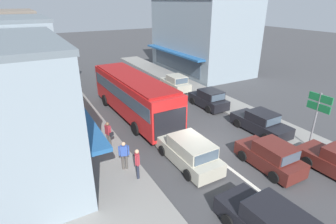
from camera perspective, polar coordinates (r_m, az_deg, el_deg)
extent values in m
plane|color=#3F3F42|center=(16.79, 7.01, -7.30)|extent=(140.00, 140.00, 0.00)
cube|color=silver|center=(19.75, 0.22, -2.20)|extent=(0.20, 28.00, 0.01)
cube|color=gray|center=(19.54, -20.52, -3.88)|extent=(5.20, 44.00, 0.14)
cube|color=gray|center=(24.55, 10.58, 2.74)|extent=(2.80, 44.00, 0.12)
cube|color=#84939E|center=(14.64, -32.67, -1.05)|extent=(6.04, 9.26, 6.74)
cube|color=#23568E|center=(14.96, -19.01, -0.84)|extent=(1.10, 8.52, 0.20)
cube|color=#425160|center=(15.46, -19.91, -5.55)|extent=(0.06, 7.41, 1.80)
cube|color=#84939E|center=(23.25, -32.32, 7.45)|extent=(7.09, 8.07, 7.15)
cube|color=gold|center=(23.55, -22.24, 7.27)|extent=(1.10, 7.43, 0.20)
cube|color=#425160|center=(23.86, -22.77, 4.10)|extent=(0.06, 6.46, 1.80)
cube|color=gray|center=(32.11, -32.11, 11.14)|extent=(6.53, 9.50, 7.34)
cube|color=#2D703D|center=(32.32, -25.17, 10.74)|extent=(1.10, 8.74, 0.20)
cube|color=#425160|center=(32.55, -25.51, 8.39)|extent=(0.06, 7.60, 1.80)
cube|color=#84939E|center=(34.51, 7.27, 15.97)|extent=(7.42, 13.03, 8.50)
cube|color=#23568E|center=(32.48, 1.04, 12.93)|extent=(1.10, 11.99, 0.20)
cube|color=#425160|center=(32.94, 1.66, 10.77)|extent=(0.06, 10.43, 1.80)
cube|color=red|center=(20.34, -7.51, 3.71)|extent=(2.84, 10.87, 2.70)
cube|color=#425160|center=(20.21, -7.57, 4.79)|extent=(2.86, 10.44, 0.90)
cube|color=black|center=(15.95, 0.55, -2.50)|extent=(2.25, 0.13, 1.76)
cube|color=maroon|center=(19.92, -7.72, 7.53)|extent=(2.69, 10.01, 0.12)
cylinder|color=black|center=(23.34, -13.52, 2.49)|extent=(0.29, 0.97, 0.96)
cylinder|color=black|center=(24.14, -7.90, 3.61)|extent=(0.29, 0.97, 0.96)
cylinder|color=black|center=(17.87, -7.05, -3.57)|extent=(0.29, 0.97, 0.96)
cylinder|color=black|center=(18.90, -0.14, -1.84)|extent=(0.29, 0.97, 0.96)
cube|color=black|center=(10.80, 23.73, -21.25)|extent=(1.76, 2.67, 0.68)
cube|color=#425160|center=(11.33, 18.12, -17.87)|extent=(1.51, 0.13, 0.58)
cylinder|color=black|center=(11.61, 12.93, -22.20)|extent=(0.21, 0.63, 0.62)
cylinder|color=black|center=(12.64, 18.97, -18.54)|extent=(0.21, 0.63, 0.62)
cube|color=#B7B29E|center=(14.89, 4.30, -9.17)|extent=(1.80, 4.52, 0.76)
cube|color=#B7B29E|center=(14.27, 5.17, -7.37)|extent=(1.66, 2.61, 0.68)
cube|color=#425160|center=(15.22, 2.34, -5.20)|extent=(1.51, 0.07, 0.58)
cube|color=#425160|center=(13.38, 8.43, -9.81)|extent=(1.48, 0.07, 0.54)
cylinder|color=black|center=(15.58, -1.24, -8.40)|extent=(0.19, 0.62, 0.62)
cylinder|color=black|center=(16.37, 4.21, -6.78)|extent=(0.19, 0.62, 0.62)
cylinder|color=black|center=(13.68, 4.35, -13.52)|extent=(0.19, 0.62, 0.62)
cylinder|color=black|center=(14.57, 10.22, -11.29)|extent=(0.19, 0.62, 0.62)
cube|color=#561E19|center=(15.51, 21.09, -9.41)|extent=(1.69, 3.72, 0.76)
cube|color=#561E19|center=(15.01, 22.32, -7.64)|extent=(1.55, 1.92, 0.64)
cube|color=#425160|center=(15.53, 19.63, -6.14)|extent=(1.40, 0.08, 0.54)
cube|color=#425160|center=(14.53, 25.22, -9.23)|extent=(1.37, 0.08, 0.51)
cylinder|color=black|center=(15.69, 15.94, -9.16)|extent=(0.19, 0.62, 0.62)
cylinder|color=black|center=(16.77, 20.04, -7.50)|extent=(0.19, 0.62, 0.62)
cylinder|color=black|center=(14.51, 22.08, -13.00)|extent=(0.19, 0.62, 0.62)
cylinder|color=black|center=(15.67, 26.05, -10.88)|extent=(0.19, 0.62, 0.62)
cube|color=#425160|center=(16.57, 31.46, -6.70)|extent=(1.44, 0.09, 0.51)
cylinder|color=black|center=(16.45, 28.03, -9.60)|extent=(0.19, 0.62, 0.62)
cylinder|color=black|center=(17.81, 31.05, -7.75)|extent=(0.19, 0.62, 0.62)
cube|color=black|center=(19.28, 19.40, -2.62)|extent=(1.82, 4.24, 0.72)
cube|color=black|center=(18.96, 19.89, -0.93)|extent=(1.60, 1.84, 0.60)
cube|color=#425160|center=(19.50, 17.86, 0.01)|extent=(1.44, 0.09, 0.51)
cube|color=#425160|center=(18.46, 22.03, -1.93)|extent=(1.41, 0.09, 0.48)
cylinder|color=black|center=(19.51, 14.91, -2.38)|extent=(0.19, 0.62, 0.62)
cylinder|color=black|center=(20.70, 18.30, -1.29)|extent=(0.19, 0.62, 0.62)
cylinder|color=black|center=(18.06, 20.51, -5.28)|extent=(0.19, 0.62, 0.62)
cylinder|color=black|center=(19.34, 23.79, -3.91)|extent=(0.19, 0.62, 0.62)
cube|color=black|center=(22.72, 8.73, 2.41)|extent=(1.67, 3.71, 0.76)
cube|color=black|center=(22.26, 9.31, 3.85)|extent=(1.53, 1.91, 0.64)
cube|color=#425160|center=(22.98, 7.81, 4.56)|extent=(1.40, 0.07, 0.54)
cube|color=#425160|center=(21.56, 10.91, 3.09)|extent=(1.37, 0.07, 0.51)
cylinder|color=black|center=(23.15, 5.41, 2.43)|extent=(0.18, 0.62, 0.62)
cylinder|color=black|center=(24.08, 8.62, 3.10)|extent=(0.18, 0.62, 0.62)
cylinder|color=black|center=(21.51, 8.78, 0.59)|extent=(0.18, 0.62, 0.62)
cylinder|color=black|center=(22.51, 12.07, 1.38)|extent=(0.18, 0.62, 0.62)
cube|color=#B7B29E|center=(26.90, 1.58, 5.97)|extent=(1.71, 3.73, 0.76)
cube|color=#B7B29E|center=(26.45, 1.92, 7.25)|extent=(1.55, 1.93, 0.64)
cube|color=#425160|center=(27.26, 0.89, 7.74)|extent=(1.40, 0.08, 0.54)
cube|color=#425160|center=(25.65, 3.02, 6.72)|extent=(1.37, 0.08, 0.51)
cylinder|color=black|center=(27.51, -1.07, 5.91)|extent=(0.19, 0.62, 0.62)
cylinder|color=black|center=(28.27, 1.91, 6.38)|extent=(0.19, 0.62, 0.62)
cylinder|color=black|center=(25.65, 1.22, 4.62)|extent=(0.19, 0.62, 0.62)
cylinder|color=black|center=(26.46, 4.32, 5.14)|extent=(0.19, 0.62, 0.62)
cylinder|color=gray|center=(30.02, -19.98, 9.55)|extent=(0.12, 0.12, 4.20)
cube|color=black|center=(29.70, -20.44, 12.82)|extent=(0.24, 0.24, 0.68)
sphere|color=black|center=(29.68, -20.24, 13.29)|extent=(0.13, 0.13, 0.13)
sphere|color=orange|center=(29.72, -20.18, 12.88)|extent=(0.13, 0.13, 0.13)
sphere|color=black|center=(29.75, -20.12, 12.46)|extent=(0.13, 0.13, 0.13)
cylinder|color=gray|center=(17.89, 29.28, -1.85)|extent=(0.10, 0.10, 3.60)
cube|color=#19753D|center=(17.38, 30.28, 2.62)|extent=(0.08, 1.40, 0.44)
cube|color=white|center=(17.41, 30.36, 2.65)|extent=(0.01, 1.10, 0.10)
cube|color=#19753D|center=(17.55, 29.93, 0.95)|extent=(0.08, 1.40, 0.44)
cube|color=white|center=(17.59, 30.01, 0.97)|extent=(0.01, 1.10, 0.10)
cylinder|color=#4C4742|center=(16.62, -12.91, -5.89)|extent=(0.14, 0.14, 0.84)
cylinder|color=#4C4742|center=(16.49, -12.55, -6.10)|extent=(0.14, 0.14, 0.84)
cube|color=#A82D38|center=(16.23, -12.94, -3.83)|extent=(0.32, 0.41, 0.56)
sphere|color=brown|center=(16.06, -13.07, -2.56)|extent=(0.22, 0.22, 0.22)
cylinder|color=#A82D38|center=(16.41, -13.43, -3.57)|extent=(0.09, 0.09, 0.54)
cylinder|color=#A82D38|center=(16.05, -12.45, -4.10)|extent=(0.09, 0.09, 0.54)
cube|color=black|center=(16.09, -12.19, -4.74)|extent=(0.26, 0.17, 0.22)
cylinder|color=#232838|center=(13.70, -6.62, -12.27)|extent=(0.14, 0.14, 0.84)
cylinder|color=#232838|center=(13.55, -6.56, -12.71)|extent=(0.14, 0.14, 0.84)
cube|color=#A82D38|center=(13.23, -6.73, -10.02)|extent=(0.32, 0.41, 0.56)
sphere|color=tan|center=(13.01, -6.81, -8.55)|extent=(0.22, 0.22, 0.22)
cylinder|color=#A82D38|center=(13.43, -6.81, -9.47)|extent=(0.09, 0.09, 0.54)
cylinder|color=#A82D38|center=(13.03, -6.64, -10.59)|extent=(0.09, 0.09, 0.54)
cylinder|color=#4C4742|center=(14.33, -9.77, -10.70)|extent=(0.14, 0.14, 0.84)
cylinder|color=#4C4742|center=(14.32, -9.04, -10.66)|extent=(0.14, 0.14, 0.84)
cube|color=#3351A8|center=(13.95, -9.59, -8.29)|extent=(0.41, 0.33, 0.56)
sphere|color=tan|center=(13.75, -9.70, -6.87)|extent=(0.22, 0.22, 0.22)
cylinder|color=#3351A8|center=(13.96, -10.58, -8.35)|extent=(0.09, 0.09, 0.54)
cylinder|color=#3351A8|center=(13.95, -8.60, -8.24)|extent=(0.09, 0.09, 0.54)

